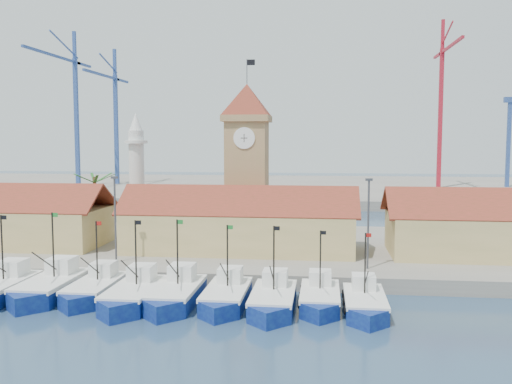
# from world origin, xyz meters

# --- Properties ---
(ground) EXTENTS (400.00, 400.00, 0.00)m
(ground) POSITION_xyz_m (0.00, 0.00, 0.00)
(ground) COLOR #1B2C49
(ground) RESTS_ON ground
(quay) EXTENTS (140.00, 32.00, 1.50)m
(quay) POSITION_xyz_m (0.00, 24.00, 0.75)
(quay) COLOR gray
(quay) RESTS_ON ground
(terminal) EXTENTS (240.00, 80.00, 2.00)m
(terminal) POSITION_xyz_m (0.00, 110.00, 1.00)
(terminal) COLOR gray
(terminal) RESTS_ON ground
(boat_2) EXTENTS (3.92, 10.74, 8.13)m
(boat_2) POSITION_xyz_m (-15.04, 3.26, 0.84)
(boat_2) COLOR navy
(boat_2) RESTS_ON ground
(boat_3) EXTENTS (3.55, 9.72, 7.36)m
(boat_3) POSITION_xyz_m (-10.88, 3.39, 0.76)
(boat_3) COLOR navy
(boat_3) RESTS_ON ground
(boat_4) EXTENTS (3.74, 10.25, 7.76)m
(boat_4) POSITION_xyz_m (-6.69, 1.82, 0.80)
(boat_4) COLOR navy
(boat_4) RESTS_ON ground
(boat_5) EXTENTS (3.76, 10.29, 7.79)m
(boat_5) POSITION_xyz_m (-3.11, 2.41, 0.80)
(boat_5) COLOR navy
(boat_5) RESTS_ON ground
(boat_6) EXTENTS (3.55, 9.72, 7.35)m
(boat_6) POSITION_xyz_m (1.32, 2.56, 0.76)
(boat_6) COLOR navy
(boat_6) RESTS_ON ground
(boat_7) EXTENTS (3.60, 9.86, 7.46)m
(boat_7) POSITION_xyz_m (5.44, 1.80, 0.77)
(boat_7) COLOR navy
(boat_7) RESTS_ON ground
(boat_8) EXTENTS (3.33, 9.13, 6.91)m
(boat_8) POSITION_xyz_m (9.37, 3.13, 0.71)
(boat_8) COLOR navy
(boat_8) RESTS_ON ground
(boat_9) EXTENTS (3.36, 9.21, 6.97)m
(boat_9) POSITION_xyz_m (13.09, 1.95, 0.72)
(boat_9) COLOR navy
(boat_9) RESTS_ON ground
(hall_center) EXTENTS (27.04, 10.13, 7.61)m
(hall_center) POSITION_xyz_m (0.00, 20.00, 3.99)
(hall_center) COLOR tan
(hall_center) RESTS_ON quay
(clock_tower) EXTENTS (5.80, 5.80, 22.70)m
(clock_tower) POSITION_xyz_m (0.00, 26.00, 11.96)
(clock_tower) COLOR #A17952
(clock_tower) RESTS_ON quay
(minaret) EXTENTS (3.00, 3.00, 16.30)m
(minaret) POSITION_xyz_m (-15.00, 28.00, 9.73)
(minaret) COLOR silver
(minaret) RESTS_ON quay
(palm_tree) EXTENTS (5.60, 5.03, 8.39)m
(palm_tree) POSITION_xyz_m (-20.00, 26.00, 6.25)
(palm_tree) COLOR brown
(palm_tree) RESTS_ON quay
(lamp_posts) EXTENTS (80.70, 0.25, 9.03)m
(lamp_posts) POSITION_xyz_m (0.50, 12.00, 6.48)
(lamp_posts) COLOR #3F3F44
(lamp_posts) RESTS_ON quay
(crane_blue_far) EXTENTS (1.00, 36.65, 40.79)m
(crane_blue_far) POSITION_xyz_m (-56.39, 99.94, 24.95)
(crane_blue_far) COLOR #2E4C8F
(crane_blue_far) RESTS_ON terminal
(crane_blue_near) EXTENTS (1.00, 30.75, 36.95)m
(crane_blue_near) POSITION_xyz_m (-47.68, 106.74, 22.35)
(crane_blue_near) COLOR #2E4C8F
(crane_blue_near) RESTS_ON terminal
(crane_red_right) EXTENTS (1.00, 31.78, 42.13)m
(crane_red_right) POSITION_xyz_m (38.69, 103.72, 25.31)
(crane_red_right) COLOR #AE1A2A
(crane_red_right) RESTS_ON terminal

